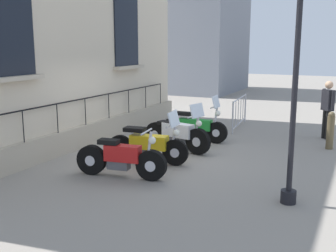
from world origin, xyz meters
name	(u,v)px	position (x,y,z in m)	size (l,w,h in m)	color
ground_plane	(156,155)	(0.00, 0.00, 0.00)	(60.00, 60.00, 0.00)	gray
motorcycle_red	(121,159)	(0.16, -1.92, 0.41)	(2.05, 0.61, 1.07)	black
motorcycle_yellow	(148,145)	(0.15, -0.69, 0.45)	(2.06, 0.74, 1.30)	black
motorcycle_white	(177,134)	(0.30, 0.67, 0.45)	(2.07, 0.78, 1.33)	black
motorcycle_green	(194,127)	(0.29, 1.91, 0.42)	(2.06, 0.60, 1.39)	black
lamppost	(299,17)	(3.66, -1.87, 3.26)	(0.38, 1.08, 4.12)	black
crowd_barrier	(239,111)	(0.94, 4.41, 0.57)	(0.25, 2.27, 1.05)	#B7B7BF
bollard	(330,130)	(3.99, 2.64, 0.52)	(0.20, 0.20, 1.04)	brown
pedestrian_standing	(328,106)	(3.77, 3.91, 1.00)	(0.40, 0.43, 1.75)	black
distant_building	(201,19)	(-4.43, 14.45, 4.25)	(4.43, 6.00, 8.51)	gray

